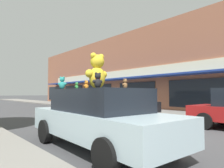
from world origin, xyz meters
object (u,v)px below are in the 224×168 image
(plush_art_car, at_px, (99,117))
(teddy_bear_red, at_px, (98,82))
(teddy_bear_teal, at_px, (62,83))
(teddy_bear_green, at_px, (77,86))
(teddy_bear_orange, at_px, (86,85))
(teddy_bear_giant, at_px, (97,72))
(teddy_bear_pink, at_px, (97,83))
(teddy_bear_black, at_px, (98,81))
(teddy_bear_brown, at_px, (125,84))
(parked_car_far_center, at_px, (124,102))

(plush_art_car, xyz_separation_m, teddy_bear_red, (-0.33, -0.40, 0.87))
(teddy_bear_red, bearing_deg, plush_art_car, -139.49)
(teddy_bear_teal, xyz_separation_m, teddy_bear_red, (0.19, -1.42, -0.03))
(teddy_bear_green, relative_size, teddy_bear_orange, 0.78)
(teddy_bear_giant, distance_m, teddy_bear_orange, 1.19)
(teddy_bear_pink, bearing_deg, teddy_bear_black, 109.54)
(teddy_bear_pink, distance_m, teddy_bear_brown, 0.90)
(teddy_bear_giant, distance_m, teddy_bear_black, 0.80)
(teddy_bear_green, height_order, teddy_bear_red, teddy_bear_red)
(teddy_bear_orange, height_order, parked_car_far_center, teddy_bear_orange)
(teddy_bear_red, distance_m, parked_car_far_center, 8.03)
(teddy_bear_teal, height_order, teddy_bear_orange, teddy_bear_teal)
(parked_car_far_center, bearing_deg, plush_art_car, -139.15)
(teddy_bear_orange, relative_size, teddy_bear_black, 0.83)
(teddy_bear_pink, relative_size, teddy_bear_brown, 1.49)
(teddy_bear_brown, xyz_separation_m, teddy_bear_red, (-0.75, 0.15, 0.02))
(teddy_bear_teal, relative_size, teddy_bear_black, 1.04)
(teddy_bear_black, bearing_deg, teddy_bear_red, -123.66)
(teddy_bear_green, distance_m, teddy_bear_orange, 0.31)
(teddy_bear_brown, height_order, parked_car_far_center, teddy_bear_brown)
(teddy_bear_orange, relative_size, parked_car_far_center, 0.06)
(teddy_bear_giant, height_order, teddy_bear_black, teddy_bear_giant)
(teddy_bear_black, bearing_deg, plush_art_car, -125.32)
(teddy_bear_giant, xyz_separation_m, teddy_bear_red, (-0.25, -0.37, -0.29))
(teddy_bear_black, bearing_deg, teddy_bear_green, -103.04)
(teddy_bear_orange, xyz_separation_m, teddy_bear_brown, (0.11, -1.60, -0.01))
(plush_art_car, distance_m, teddy_bear_red, 1.02)
(teddy_bear_red, bearing_deg, teddy_bear_black, 43.13)
(plush_art_car, relative_size, teddy_bear_pink, 12.25)
(plush_art_car, bearing_deg, parked_car_far_center, 43.11)
(teddy_bear_teal, bearing_deg, teddy_bear_green, -114.36)
(teddy_bear_teal, bearing_deg, parked_car_far_center, -92.26)
(teddy_bear_teal, xyz_separation_m, teddy_bear_orange, (0.83, 0.04, -0.03))
(teddy_bear_brown, distance_m, teddy_bear_black, 0.94)
(teddy_bear_teal, bearing_deg, teddy_bear_black, 145.87)
(parked_car_far_center, bearing_deg, teddy_bear_brown, -133.93)
(teddy_bear_giant, bearing_deg, plush_art_car, -163.19)
(teddy_bear_brown, bearing_deg, teddy_bear_black, -4.46)
(plush_art_car, xyz_separation_m, teddy_bear_green, (0.01, 1.11, 0.83))
(teddy_bear_giant, bearing_deg, parked_car_far_center, -142.28)
(plush_art_car, bearing_deg, teddy_bear_giant, -158.03)
(teddy_bear_green, relative_size, teddy_bear_brown, 0.87)
(parked_car_far_center, bearing_deg, teddy_bear_pink, -140.13)
(plush_art_car, bearing_deg, teddy_bear_black, -126.55)
(teddy_bear_green, distance_m, parked_car_far_center, 6.84)
(teddy_bear_pink, distance_m, teddy_bear_black, 1.18)
(plush_art_car, xyz_separation_m, teddy_bear_giant, (-0.08, -0.03, 1.17))
(plush_art_car, height_order, teddy_bear_pink, teddy_bear_pink)
(teddy_bear_teal, xyz_separation_m, teddy_bear_brown, (0.94, -1.57, -0.05))
(teddy_bear_orange, bearing_deg, teddy_bear_brown, 77.80)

